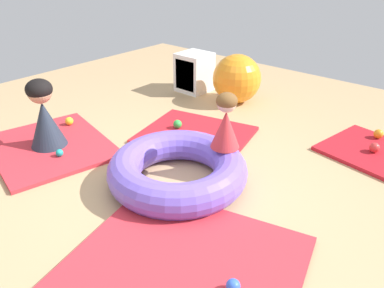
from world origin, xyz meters
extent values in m
plane|color=tan|center=(0.00, 0.00, 0.00)|extent=(8.00, 8.00, 0.00)
cube|color=red|center=(0.75, -0.60, 0.02)|extent=(1.77, 1.59, 0.04)
cube|color=red|center=(-0.46, 0.94, 0.02)|extent=(1.38, 1.24, 0.04)
cube|color=red|center=(-1.46, -0.29, 0.02)|extent=(1.55, 1.39, 0.04)
torus|color=#7056D1|center=(0.04, 0.10, 0.15)|extent=(1.26, 1.26, 0.30)
cone|color=red|center=(0.26, 0.50, 0.47)|extent=(0.28, 0.28, 0.35)
sphere|color=beige|center=(0.26, 0.50, 0.73)|extent=(0.17, 0.17, 0.17)
ellipsoid|color=brown|center=(0.26, 0.50, 0.75)|extent=(0.19, 0.19, 0.15)
cone|color=#232D3D|center=(-1.46, -0.29, 0.28)|extent=(0.46, 0.46, 0.49)
sphere|color=tan|center=(-1.46, -0.29, 0.64)|extent=(0.24, 0.24, 0.24)
ellipsoid|color=black|center=(-1.46, -0.29, 0.67)|extent=(0.26, 0.26, 0.21)
sphere|color=orange|center=(1.15, 2.17, 0.09)|extent=(0.10, 0.10, 0.10)
sphere|color=yellow|center=(-1.75, 0.14, 0.09)|extent=(0.09, 0.09, 0.09)
sphere|color=blue|center=(1.14, -0.60, 0.09)|extent=(0.09, 0.09, 0.09)
sphere|color=teal|center=(-1.16, -0.36, 0.08)|extent=(0.08, 0.08, 0.08)
sphere|color=red|center=(1.22, 1.81, 0.09)|extent=(0.10, 0.10, 0.10)
sphere|color=pink|center=(0.04, 0.75, 0.09)|extent=(0.10, 0.10, 0.10)
sphere|color=green|center=(-0.71, 0.91, 0.09)|extent=(0.10, 0.10, 0.10)
sphere|color=orange|center=(-0.74, 2.14, 0.33)|extent=(0.66, 0.66, 0.66)
cube|color=silver|center=(-1.47, 2.11, 0.28)|extent=(0.44, 0.44, 0.56)
cube|color=#2D2D33|center=(-1.47, 1.99, 0.28)|extent=(0.34, 0.20, 0.44)
camera|label=1|loc=(2.02, -2.00, 1.93)|focal=35.29mm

